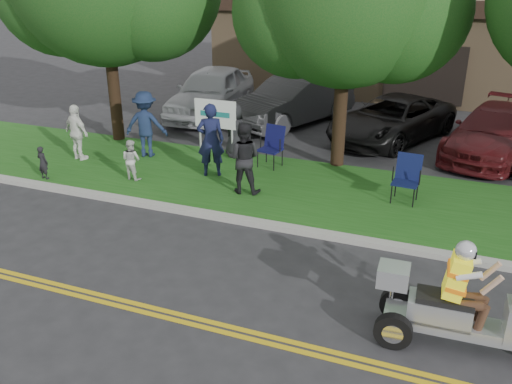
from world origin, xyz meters
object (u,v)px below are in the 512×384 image
(spectator_adult_left, at_px, (211,140))
(spectator_adult_mid, at_px, (243,158))
(lawn_chair_b, at_px, (407,175))
(trike_scooter, at_px, (458,310))
(lawn_chair_a, at_px, (273,143))
(parked_car_far_left, at_px, (211,92))
(parked_car_mid, at_px, (392,119))
(parked_car_left, at_px, (293,100))
(spectator_adult_right, at_px, (77,133))
(parked_car_right, at_px, (494,132))

(spectator_adult_left, bearing_deg, spectator_adult_mid, 122.82)
(lawn_chair_b, bearing_deg, trike_scooter, -70.87)
(trike_scooter, distance_m, lawn_chair_a, 7.89)
(parked_car_far_left, xyz_separation_m, parked_car_mid, (6.63, -0.62, -0.20))
(parked_car_left, bearing_deg, lawn_chair_b, -27.64)
(trike_scooter, xyz_separation_m, spectator_adult_left, (-6.27, 4.79, 0.46))
(spectator_adult_right, xyz_separation_m, parked_car_right, (10.89, 4.93, -0.18))
(parked_car_right, bearing_deg, spectator_adult_right, -140.26)
(spectator_adult_mid, bearing_deg, spectator_adult_right, -13.37)
(parked_car_far_left, relative_size, parked_car_left, 1.04)
(spectator_adult_right, relative_size, parked_car_right, 0.32)
(spectator_adult_mid, relative_size, spectator_adult_right, 1.11)
(lawn_chair_a, distance_m, spectator_adult_mid, 2.04)
(lawn_chair_b, distance_m, parked_car_left, 7.23)
(parked_car_far_left, bearing_deg, trike_scooter, -54.33)
(parked_car_far_left, height_order, parked_car_right, parked_car_far_left)
(spectator_adult_left, relative_size, parked_car_right, 0.39)
(spectator_adult_mid, bearing_deg, parked_car_mid, -122.37)
(lawn_chair_a, bearing_deg, parked_car_right, 41.55)
(lawn_chair_a, xyz_separation_m, parked_car_mid, (2.65, 3.86, -0.04))
(spectator_adult_mid, distance_m, parked_car_right, 7.84)
(spectator_adult_left, height_order, spectator_adult_right, spectator_adult_left)
(lawn_chair_a, distance_m, parked_car_left, 4.60)
(spectator_adult_left, relative_size, parked_car_left, 0.38)
(spectator_adult_right, relative_size, parked_car_far_left, 0.30)
(lawn_chair_b, distance_m, parked_car_far_left, 9.50)
(parked_car_far_left, xyz_separation_m, parked_car_left, (3.13, 0.03, -0.06))
(lawn_chair_a, relative_size, spectator_adult_left, 0.58)
(lawn_chair_a, height_order, spectator_adult_right, spectator_adult_right)
(spectator_adult_left, relative_size, parked_car_mid, 0.39)
(spectator_adult_mid, bearing_deg, spectator_adult_left, -39.42)
(spectator_adult_mid, height_order, parked_car_far_left, spectator_adult_mid)
(lawn_chair_a, distance_m, parked_car_right, 6.59)
(spectator_adult_mid, xyz_separation_m, parked_car_right, (5.66, 5.42, -0.27))
(spectator_adult_mid, distance_m, spectator_adult_right, 5.25)
(spectator_adult_right, bearing_deg, parked_car_mid, -128.85)
(parked_car_mid, bearing_deg, lawn_chair_a, -101.09)
(trike_scooter, xyz_separation_m, parked_car_right, (0.61, 9.46, 0.10))
(spectator_adult_right, distance_m, parked_car_mid, 9.56)
(parked_car_mid, bearing_deg, trike_scooter, -53.12)
(parked_car_left, relative_size, parked_car_right, 1.02)
(parked_car_left, bearing_deg, parked_car_right, 13.44)
(spectator_adult_left, bearing_deg, trike_scooter, 116.88)
(parked_car_far_left, bearing_deg, parked_car_right, -11.32)
(trike_scooter, distance_m, parked_car_right, 9.48)
(lawn_chair_a, height_order, spectator_adult_mid, spectator_adult_mid)
(parked_car_mid, bearing_deg, spectator_adult_left, -103.71)
(parked_car_left, bearing_deg, trike_scooter, -37.67)
(parked_car_mid, distance_m, parked_car_right, 3.04)
(lawn_chair_a, height_order, parked_car_far_left, parked_car_far_left)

